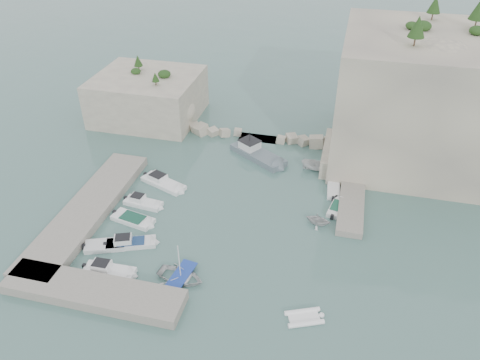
% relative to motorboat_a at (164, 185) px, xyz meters
% --- Properties ---
extents(ground, '(400.00, 400.00, 0.00)m').
position_rel_motorboat_a_xyz_m(ground, '(10.45, -6.77, 0.00)').
color(ground, slate).
rests_on(ground, ground).
extents(cliff_east, '(26.00, 22.00, 17.00)m').
position_rel_motorboat_a_xyz_m(cliff_east, '(33.45, 16.23, 8.50)').
color(cliff_east, beige).
rests_on(cliff_east, ground).
extents(cliff_terrace, '(8.00, 10.00, 2.50)m').
position_rel_motorboat_a_xyz_m(cliff_terrace, '(23.45, 11.23, 1.25)').
color(cliff_terrace, beige).
rests_on(cliff_terrace, ground).
extents(outcrop_west, '(16.00, 14.00, 7.00)m').
position_rel_motorboat_a_xyz_m(outcrop_west, '(-9.55, 18.23, 3.50)').
color(outcrop_west, beige).
rests_on(outcrop_west, ground).
extents(quay_west, '(5.00, 24.00, 1.10)m').
position_rel_motorboat_a_xyz_m(quay_west, '(-6.55, -7.77, 0.55)').
color(quay_west, '#9E9689').
rests_on(quay_west, ground).
extents(quay_south, '(18.00, 4.00, 1.10)m').
position_rel_motorboat_a_xyz_m(quay_south, '(0.45, -19.27, 0.55)').
color(quay_south, '#9E9689').
rests_on(quay_south, ground).
extents(ledge_east, '(3.00, 16.00, 0.80)m').
position_rel_motorboat_a_xyz_m(ledge_east, '(23.95, 3.23, 0.40)').
color(ledge_east, '#9E9689').
rests_on(ledge_east, ground).
extents(breakwater, '(28.00, 3.00, 1.40)m').
position_rel_motorboat_a_xyz_m(breakwater, '(9.45, 15.23, 0.70)').
color(breakwater, beige).
rests_on(breakwater, ground).
extents(motorboat_a, '(7.18, 4.45, 1.40)m').
position_rel_motorboat_a_xyz_m(motorboat_a, '(0.00, 0.00, 0.00)').
color(motorboat_a, white).
rests_on(motorboat_a, ground).
extents(motorboat_b, '(5.35, 2.24, 1.40)m').
position_rel_motorboat_a_xyz_m(motorboat_b, '(-0.80, -4.62, 0.00)').
color(motorboat_b, white).
rests_on(motorboat_b, ground).
extents(motorboat_c, '(5.88, 3.12, 0.70)m').
position_rel_motorboat_a_xyz_m(motorboat_c, '(-0.71, -7.82, 0.00)').
color(motorboat_c, white).
rests_on(motorboat_c, ground).
extents(motorboat_d, '(6.09, 3.74, 1.40)m').
position_rel_motorboat_a_xyz_m(motorboat_d, '(0.88, -11.73, 0.00)').
color(motorboat_d, white).
rests_on(motorboat_d, ground).
extents(motorboat_e, '(5.10, 3.52, 0.70)m').
position_rel_motorboat_a_xyz_m(motorboat_e, '(-1.74, -12.73, 0.00)').
color(motorboat_e, silver).
rests_on(motorboat_e, ground).
extents(motorboat_f, '(5.89, 1.92, 1.40)m').
position_rel_motorboat_a_xyz_m(motorboat_f, '(0.52, -16.13, 0.00)').
color(motorboat_f, white).
rests_on(motorboat_f, ground).
extents(rowboat, '(5.35, 4.18, 1.01)m').
position_rel_motorboat_a_xyz_m(rowboat, '(7.88, -15.20, 0.00)').
color(rowboat, silver).
rests_on(rowboat, ground).
extents(inflatable_dinghy, '(4.10, 3.09, 0.44)m').
position_rel_motorboat_a_xyz_m(inflatable_dinghy, '(20.58, -17.16, 0.00)').
color(inflatable_dinghy, white).
rests_on(inflatable_dinghy, ground).
extents(tender_east_a, '(3.28, 2.96, 1.53)m').
position_rel_motorboat_a_xyz_m(tender_east_a, '(20.33, -3.13, 0.00)').
color(tender_east_a, silver).
rests_on(tender_east_a, ground).
extents(tender_east_b, '(2.41, 4.74, 0.70)m').
position_rel_motorboat_a_xyz_m(tender_east_b, '(22.30, 0.20, 0.00)').
color(tender_east_b, white).
rests_on(tender_east_b, ground).
extents(tender_east_c, '(1.83, 4.78, 0.70)m').
position_rel_motorboat_a_xyz_m(tender_east_c, '(21.57, 3.97, 0.00)').
color(tender_east_c, white).
rests_on(tender_east_c, ground).
extents(tender_east_d, '(4.40, 1.73, 1.69)m').
position_rel_motorboat_a_xyz_m(tender_east_d, '(19.04, 8.30, 0.00)').
color(tender_east_d, silver).
rests_on(tender_east_d, ground).
extents(work_boat, '(9.65, 7.69, 2.20)m').
position_rel_motorboat_a_xyz_m(work_boat, '(10.53, 9.66, 0.00)').
color(work_boat, slate).
rests_on(work_boat, ground).
extents(rowboat_mast, '(0.10, 0.10, 4.20)m').
position_rel_motorboat_a_xyz_m(rowboat_mast, '(7.88, -15.20, 2.61)').
color(rowboat_mast, white).
rests_on(rowboat_mast, rowboat).
extents(vegetation, '(53.48, 13.88, 13.40)m').
position_rel_motorboat_a_xyz_m(vegetation, '(28.28, 17.63, 17.93)').
color(vegetation, '#1E4219').
rests_on(vegetation, ground).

